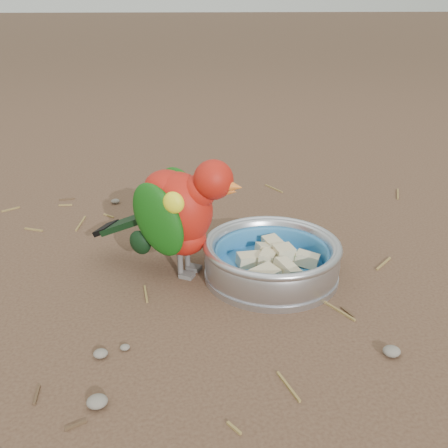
{
  "coord_description": "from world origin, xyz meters",
  "views": [
    {
      "loc": [
        -0.16,
        -0.71,
        0.4
      ],
      "look_at": [
        -0.04,
        0.0,
        0.08
      ],
      "focal_mm": 40.0,
      "sensor_mm": 36.0,
      "label": 1
    }
  ],
  "objects": [
    {
      "name": "food_bowl",
      "position": [
        0.03,
        -0.04,
        0.01
      ],
      "size": [
        0.21,
        0.21,
        0.02
      ],
      "primitive_type": "cylinder",
      "color": "#B2B2BA",
      "rests_on": "ground"
    },
    {
      "name": "fruit_wedges",
      "position": [
        0.03,
        -0.04,
        0.03
      ],
      "size": [
        0.13,
        0.13,
        0.03
      ],
      "primitive_type": null,
      "color": "beige",
      "rests_on": "food_bowl"
    },
    {
      "name": "ground",
      "position": [
        0.0,
        0.0,
        0.0
      ],
      "size": [
        60.0,
        60.0,
        0.0
      ],
      "primitive_type": "plane",
      "color": "#513828"
    },
    {
      "name": "bowl_wall",
      "position": [
        0.03,
        -0.04,
        0.04
      ],
      "size": [
        0.21,
        0.21,
        0.04
      ],
      "primitive_type": null,
      "color": "#B2B2BA",
      "rests_on": "food_bowl"
    },
    {
      "name": "lory_parrot",
      "position": [
        -0.11,
        0.0,
        0.09
      ],
      "size": [
        0.26,
        0.21,
        0.19
      ],
      "primitive_type": null,
      "rotation": [
        0.0,
        0.0,
        -2.11
      ],
      "color": "#AB180E",
      "rests_on": "ground"
    },
    {
      "name": "ground_debris",
      "position": [
        -0.03,
        0.08,
        0.0
      ],
      "size": [
        0.9,
        0.8,
        0.01
      ],
      "primitive_type": null,
      "color": "olive",
      "rests_on": "ground"
    }
  ]
}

